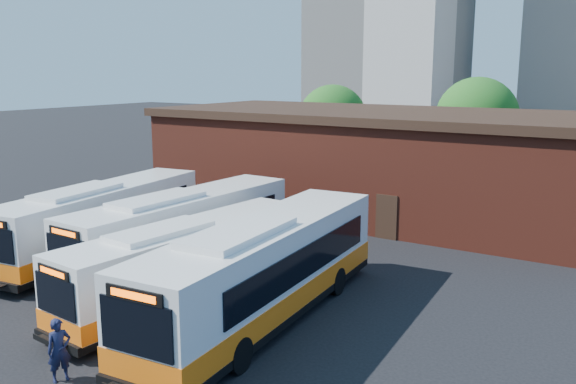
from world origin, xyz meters
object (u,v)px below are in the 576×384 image
Objects in this scene: bus_mideast at (190,265)px; transit_worker at (59,350)px; bus_east at (264,275)px; bus_midwest at (183,232)px; bus_west at (102,222)px.

transit_worker is at bearing -76.98° from bus_mideast.
transit_worker is at bearing -114.75° from bus_east.
bus_midwest is 0.93× the size of bus_east.
transit_worker is at bearing -65.08° from bus_midwest.
bus_mideast is 6.38× the size of transit_worker.
bus_west is at bearing 65.62° from transit_worker.
bus_west reaches higher than bus_midwest.
bus_midwest is at bearing 44.67° from transit_worker.
bus_midwest is at bearing 1.27° from bus_west.
bus_east is at bearing 1.82° from transit_worker.
bus_east is at bearing 6.06° from bus_mideast.
bus_west is 11.51m from bus_east.
bus_midwest is (4.62, 0.71, -0.00)m from bus_west.
transit_worker is (-2.50, -6.79, -0.77)m from bus_east.
transit_worker is (8.75, -9.20, -0.65)m from bus_west.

